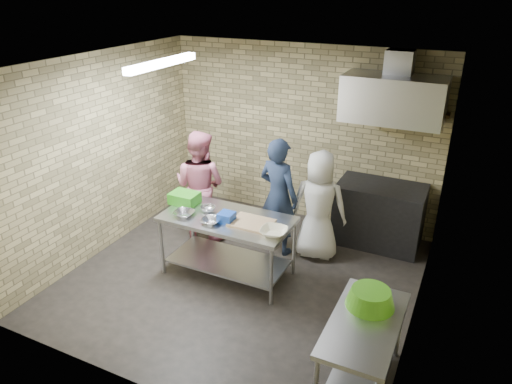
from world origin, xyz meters
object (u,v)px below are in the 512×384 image
side_counter (361,354)px  man_navy (278,197)px  prep_table (228,246)px  bottle_green (431,106)px  green_crate (185,198)px  green_basin (370,298)px  woman_pink (200,185)px  woman_white (319,206)px  blue_tub (226,217)px  bottle_red (399,102)px  stove (379,215)px

side_counter → man_navy: man_navy is taller
prep_table → bottle_green: (2.01, 1.87, 1.61)m
green_crate → bottle_green: bottle_green is taller
prep_table → green_basin: bearing=-23.5°
woman_pink → woman_white: size_ratio=1.07×
man_navy → blue_tub: bearing=86.1°
side_counter → green_basin: (-0.02, 0.25, 0.46)m
prep_table → green_basin: green_basin is taller
blue_tub → prep_table: bearing=116.6°
blue_tub → woman_white: woman_white is taller
blue_tub → bottle_red: bearing=51.6°
woman_pink → woman_white: bearing=-173.7°
green_crate → green_basin: green_crate is taller
side_counter → woman_white: (-1.12, 2.04, 0.39)m
side_counter → green_basin: size_ratio=2.61×
bottle_green → man_navy: size_ratio=0.09×
bottle_red → blue_tub: bearing=-128.4°
side_counter → blue_tub: size_ratio=6.61×
side_counter → woman_pink: size_ratio=0.74×
bottle_red → bottle_green: size_ratio=1.20×
green_crate → blue_tub: green_crate is taller
bottle_green → man_navy: bottle_green is taller
blue_tub → bottle_red: (1.56, 1.97, 1.15)m
green_basin → woman_pink: (-2.83, 1.58, -0.02)m
stove → bottle_red: size_ratio=6.67×
bottle_red → bottle_green: 0.40m
bottle_green → green_basin: bearing=-90.4°
blue_tub → bottle_red: bottle_red is taller
bottle_red → man_navy: (-1.27, -1.05, -1.20)m
prep_table → woman_pink: woman_pink is taller
woman_white → bottle_green: bearing=-148.1°
green_crate → blue_tub: bearing=-16.3°
bottle_green → woman_pink: bearing=-157.9°
green_basin → woman_white: woman_white is taller
side_counter → stove: (-0.45, 2.75, 0.08)m
prep_table → man_navy: size_ratio=0.99×
side_counter → bottle_red: 3.44m
green_crate → prep_table: bearing=-9.7°
stove → green_crate: 2.76m
blue_tub → bottle_green: bearing=45.1°
side_counter → woman_white: size_ratio=0.79×
bottle_green → woman_pink: 3.30m
green_crate → bottle_red: 3.12m
bottle_green → man_navy: (-1.67, -1.05, -1.19)m
prep_table → woman_pink: bearing=139.5°
blue_tub → woman_pink: bearing=137.4°
bottle_green → prep_table: bearing=-137.1°
side_counter → green_basin: green_basin is taller
man_navy → woman_pink: size_ratio=1.02×
side_counter → green_crate: bearing=155.5°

